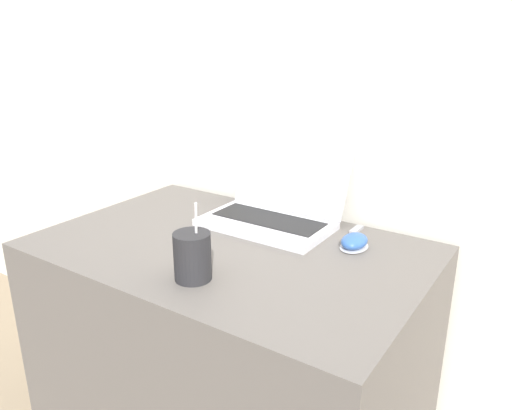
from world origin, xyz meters
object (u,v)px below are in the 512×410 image
object	(u,v)px
laptop	(276,205)
drink_cup	(192,255)
computer_mouse	(354,242)
usb_stick	(356,230)

from	to	relation	value
laptop	drink_cup	bearing A→B (deg)	-85.03
computer_mouse	usb_stick	world-z (taller)	computer_mouse
laptop	usb_stick	bearing A→B (deg)	16.25
usb_stick	computer_mouse	bearing A→B (deg)	-69.71
drink_cup	computer_mouse	world-z (taller)	drink_cup
laptop	usb_stick	distance (m)	0.24
computer_mouse	usb_stick	distance (m)	0.12
laptop	drink_cup	world-z (taller)	laptop
laptop	computer_mouse	xyz separation A→B (m)	(0.27, -0.05, -0.04)
computer_mouse	usb_stick	size ratio (longest dim) A/B	1.61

